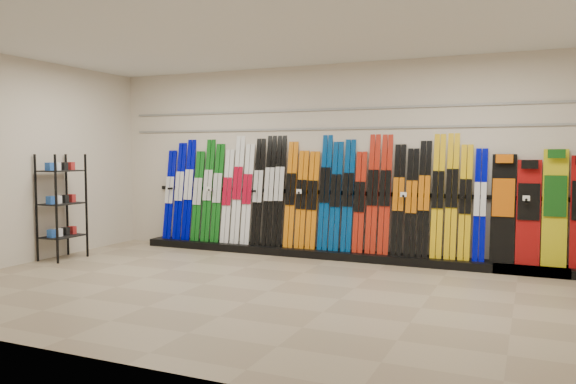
% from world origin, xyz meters
% --- Properties ---
extents(floor, '(8.00, 8.00, 0.00)m').
position_xyz_m(floor, '(0.00, 0.00, 0.00)').
color(floor, gray).
rests_on(floor, ground).
extents(back_wall, '(8.00, 0.00, 8.00)m').
position_xyz_m(back_wall, '(0.00, 2.50, 1.50)').
color(back_wall, beige).
rests_on(back_wall, floor).
extents(left_wall, '(0.00, 5.00, 5.00)m').
position_xyz_m(left_wall, '(-4.00, 0.00, 1.50)').
color(left_wall, beige).
rests_on(left_wall, floor).
extents(ceiling, '(8.00, 8.00, 0.00)m').
position_xyz_m(ceiling, '(0.00, 0.00, 3.00)').
color(ceiling, silver).
rests_on(ceiling, back_wall).
extents(ski_rack_base, '(8.00, 0.40, 0.12)m').
position_xyz_m(ski_rack_base, '(0.22, 2.28, 0.06)').
color(ski_rack_base, black).
rests_on(ski_rack_base, floor).
extents(skis, '(5.38, 0.30, 1.83)m').
position_xyz_m(skis, '(-0.44, 2.36, 0.96)').
color(skis, '#0004AE').
rests_on(skis, ski_rack_base).
extents(snowboards, '(1.26, 0.24, 1.55)m').
position_xyz_m(snowboards, '(2.92, 2.35, 0.86)').
color(snowboards, black).
rests_on(snowboards, ski_rack_base).
extents(accessory_rack, '(0.40, 0.60, 1.60)m').
position_xyz_m(accessory_rack, '(-3.75, 0.55, 0.80)').
color(accessory_rack, black).
rests_on(accessory_rack, floor).
extents(slatwall_rail_0, '(7.60, 0.02, 0.03)m').
position_xyz_m(slatwall_rail_0, '(0.00, 2.48, 2.00)').
color(slatwall_rail_0, gray).
rests_on(slatwall_rail_0, back_wall).
extents(slatwall_rail_1, '(7.60, 0.02, 0.03)m').
position_xyz_m(slatwall_rail_1, '(0.00, 2.48, 2.30)').
color(slatwall_rail_1, gray).
rests_on(slatwall_rail_1, back_wall).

